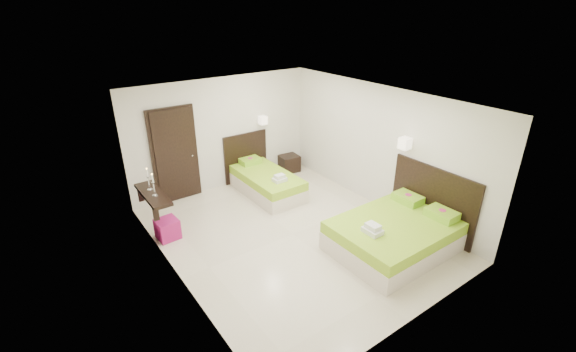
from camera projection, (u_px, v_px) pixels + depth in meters
floor at (293, 234)px, 7.43m from camera, size 5.50×5.50×0.00m
bed_single at (265, 180)px, 8.98m from camera, size 1.16×1.94×1.60m
bed_double at (397, 232)px, 6.92m from camera, size 2.13×1.81×1.76m
nightstand at (289, 163)px, 10.14m from camera, size 0.52×0.48×0.43m
ottoman at (167, 229)px, 7.25m from camera, size 0.41×0.41×0.39m
door at (175, 156)px, 8.35m from camera, size 1.02×0.15×2.14m
console_shelf at (152, 195)px, 7.17m from camera, size 0.35×1.20×0.78m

